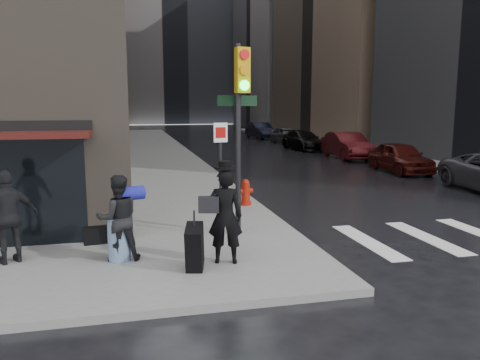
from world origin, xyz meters
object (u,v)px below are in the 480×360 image
at_px(parked_car_4, 287,135).
at_px(parked_car_5, 260,130).
at_px(man_overcoat, 219,221).
at_px(parked_car_1, 400,157).
at_px(parked_car_2, 347,146).
at_px(man_jeans, 118,218).
at_px(traffic_light, 238,114).
at_px(fire_hydrant, 246,193).
at_px(man_greycoat, 9,217).
at_px(parked_car_3, 304,140).

height_order(parked_car_4, parked_car_5, parked_car_5).
distance_m(man_overcoat, parked_car_5, 37.21).
relative_size(parked_car_1, parked_car_2, 0.89).
bearing_deg(man_jeans, traffic_light, -164.07).
bearing_deg(man_overcoat, fire_hydrant, -96.33).
relative_size(man_overcoat, man_greycoat, 1.12).
bearing_deg(man_greycoat, parked_car_3, -151.11).
height_order(man_overcoat, man_greycoat, man_overcoat).
bearing_deg(parked_car_1, parked_car_2, 92.55).
height_order(man_overcoat, fire_hydrant, man_overcoat).
relative_size(man_overcoat, parked_car_1, 0.48).
bearing_deg(man_jeans, parked_car_4, -123.63).
bearing_deg(parked_car_3, traffic_light, -119.05).
distance_m(fire_hydrant, parked_car_5, 31.62).
relative_size(parked_car_2, parked_car_3, 1.02).
bearing_deg(parked_car_1, man_jeans, -136.63).
xyz_separation_m(parked_car_3, parked_car_4, (0.75, 6.00, 0.03)).
relative_size(parked_car_2, parked_car_5, 1.01).
bearing_deg(parked_car_2, parked_car_4, 92.66).
height_order(man_jeans, parked_car_5, man_jeans).
relative_size(man_overcoat, fire_hydrant, 2.55).
relative_size(man_greycoat, parked_car_5, 0.38).
relative_size(man_greycoat, parked_car_2, 0.38).
xyz_separation_m(fire_hydrant, parked_car_1, (9.35, 6.32, 0.23)).
relative_size(traffic_light, fire_hydrant, 5.53).
height_order(fire_hydrant, parked_car_4, parked_car_4).
distance_m(man_overcoat, parked_car_2, 20.92).
bearing_deg(man_overcoat, parked_car_3, -101.60).
xyz_separation_m(man_jeans, parked_car_1, (13.13, 10.91, -0.29)).
relative_size(man_overcoat, parked_car_2, 0.42).
bearing_deg(traffic_light, man_jeans, -165.80).
xyz_separation_m(parked_car_2, parked_car_3, (-0.52, 6.00, -0.11)).
bearing_deg(traffic_light, parked_car_2, 45.84).
relative_size(fire_hydrant, parked_car_3, 0.17).
height_order(man_greycoat, parked_car_5, man_greycoat).
bearing_deg(man_jeans, man_overcoat, 151.80).
bearing_deg(parked_car_2, parked_car_1, -87.33).
height_order(traffic_light, parked_car_3, traffic_light).
xyz_separation_m(man_overcoat, traffic_light, (0.85, 1.95, 2.03)).
distance_m(traffic_light, fire_hydrant, 4.30).
height_order(man_jeans, parked_car_4, man_jeans).
xyz_separation_m(parked_car_3, parked_car_5, (0.07, 11.99, 0.11)).
xyz_separation_m(parked_car_2, parked_car_5, (-0.45, 17.99, -0.00)).
relative_size(traffic_light, parked_car_4, 1.06).
distance_m(fire_hydrant, parked_car_2, 15.54).
height_order(traffic_light, parked_car_1, traffic_light).
bearing_deg(parked_car_4, parked_car_2, -96.45).
distance_m(parked_car_2, parked_car_3, 6.02).
bearing_deg(parked_car_5, man_overcoat, -110.44).
relative_size(traffic_light, parked_car_1, 1.04).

